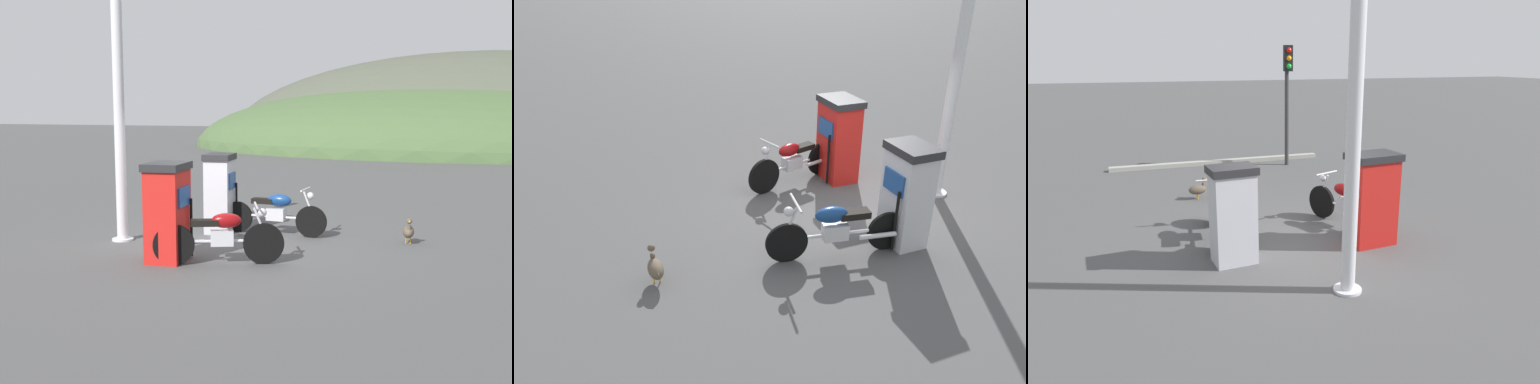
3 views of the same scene
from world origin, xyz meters
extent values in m
plane|color=#4C4C4C|center=(0.00, 0.00, 0.00)|extent=(120.00, 120.00, 0.00)
cube|color=red|center=(-0.43, -1.22, 0.74)|extent=(0.61, 0.81, 1.48)
cube|color=#1E478C|center=(-0.14, -1.19, 1.07)|extent=(0.07, 0.54, 0.32)
cube|color=#262628|center=(-0.43, -1.22, 1.54)|extent=(0.67, 0.89, 0.12)
cylinder|color=black|center=(-0.12, -0.96, 0.52)|extent=(0.05, 0.05, 0.97)
cube|color=silver|center=(-0.43, 1.22, 0.72)|extent=(0.53, 0.69, 1.45)
cube|color=#1E478C|center=(-0.17, 1.24, 1.04)|extent=(0.07, 0.46, 0.32)
cube|color=#262628|center=(-0.43, 1.22, 1.51)|extent=(0.59, 0.76, 0.12)
cylinder|color=black|center=(-0.16, 1.44, 0.51)|extent=(0.05, 0.05, 0.94)
cylinder|color=black|center=(1.12, -0.97, 0.33)|extent=(0.64, 0.30, 0.66)
cylinder|color=black|center=(-0.21, -1.48, 0.33)|extent=(0.64, 0.30, 0.66)
cube|color=silver|center=(0.50, -1.21, 0.43)|extent=(0.41, 0.32, 0.24)
cylinder|color=silver|center=(0.46, -1.23, 0.38)|extent=(1.01, 0.43, 0.05)
ellipsoid|color=maroon|center=(0.57, -1.18, 0.71)|extent=(0.53, 0.38, 0.24)
cube|color=black|center=(0.25, -1.31, 0.68)|extent=(0.48, 0.35, 0.10)
cylinder|color=silver|center=(1.08, -0.99, 0.63)|extent=(0.26, 0.13, 0.57)
cylinder|color=silver|center=(1.01, -1.01, 0.95)|extent=(0.24, 0.54, 0.04)
sphere|color=silver|center=(1.10, -0.98, 0.83)|extent=(0.18, 0.18, 0.14)
cylinder|color=silver|center=(-0.06, -1.30, 0.35)|extent=(0.54, 0.26, 0.07)
cylinder|color=black|center=(1.42, 1.23, 0.31)|extent=(0.61, 0.10, 0.61)
cylinder|color=black|center=(-0.10, 1.35, 0.31)|extent=(0.61, 0.10, 0.61)
cube|color=silver|center=(0.71, 1.28, 0.41)|extent=(0.37, 0.23, 0.24)
cylinder|color=silver|center=(0.66, 1.29, 0.36)|extent=(1.14, 0.14, 0.05)
ellipsoid|color=navy|center=(0.78, 1.28, 0.69)|extent=(0.50, 0.26, 0.24)
cube|color=black|center=(0.44, 1.31, 0.66)|extent=(0.45, 0.23, 0.10)
cylinder|color=silver|center=(1.38, 1.23, 0.61)|extent=(0.26, 0.06, 0.57)
cylinder|color=silver|center=(1.30, 1.24, 0.93)|extent=(0.08, 0.56, 0.04)
sphere|color=silver|center=(1.40, 1.23, 0.81)|extent=(0.15, 0.15, 0.14)
cylinder|color=silver|center=(0.11, 1.45, 0.33)|extent=(0.55, 0.11, 0.07)
ellipsoid|color=brown|center=(3.24, 1.21, 0.23)|extent=(0.25, 0.43, 0.23)
cylinder|color=brown|center=(3.26, 1.07, 0.29)|extent=(0.07, 0.07, 0.16)
sphere|color=brown|center=(3.26, 1.04, 0.45)|extent=(0.11, 0.11, 0.10)
cone|color=orange|center=(3.27, 0.97, 0.45)|extent=(0.05, 0.07, 0.05)
cone|color=brown|center=(3.22, 1.39, 0.26)|extent=(0.09, 0.09, 0.08)
cylinder|color=orange|center=(3.28, 1.22, 0.06)|extent=(0.02, 0.02, 0.11)
cylinder|color=orange|center=(3.20, 1.21, 0.06)|extent=(0.02, 0.02, 0.11)
cylinder|color=silver|center=(-1.91, -0.05, 2.19)|extent=(0.20, 0.20, 4.37)
cylinder|color=silver|center=(-1.91, -0.05, 0.02)|extent=(0.40, 0.40, 0.04)
ellipsoid|color=#4C5142|center=(5.54, 30.09, 0.00)|extent=(31.64, 16.64, 11.38)
ellipsoid|color=#476038|center=(3.56, 28.49, 0.00)|extent=(30.25, 20.98, 7.56)
camera|label=1|loc=(3.89, -10.44, 2.52)|focal=44.40mm
camera|label=2|loc=(3.25, 6.53, 3.90)|focal=32.99mm
camera|label=3|loc=(-7.24, 2.75, 3.15)|focal=32.99mm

